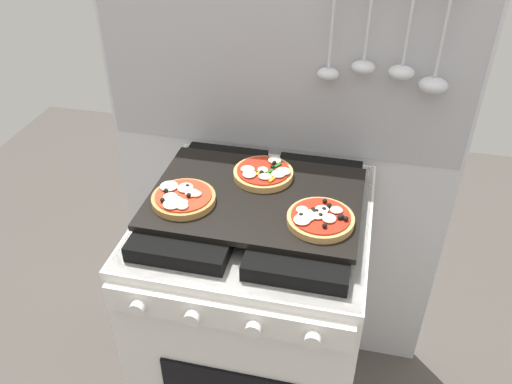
{
  "coord_description": "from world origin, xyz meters",
  "views": [
    {
      "loc": [
        0.24,
        -1.07,
        1.7
      ],
      "look_at": [
        0.0,
        0.0,
        0.93
      ],
      "focal_mm": 36.88,
      "sensor_mm": 36.0,
      "label": 1
    }
  ],
  "objects_px": {
    "stove": "(256,318)",
    "pizza_right": "(320,218)",
    "pizza_center": "(265,173)",
    "baking_tray": "(256,198)",
    "pizza_left": "(183,198)"
  },
  "relations": [
    {
      "from": "pizza_left",
      "to": "baking_tray",
      "type": "bearing_deg",
      "value": 22.23
    },
    {
      "from": "baking_tray",
      "to": "stove",
      "type": "bearing_deg",
      "value": -90.0
    },
    {
      "from": "stove",
      "to": "pizza_right",
      "type": "bearing_deg",
      "value": -23.28
    },
    {
      "from": "pizza_left",
      "to": "pizza_right",
      "type": "relative_size",
      "value": 1.0
    },
    {
      "from": "pizza_right",
      "to": "pizza_left",
      "type": "bearing_deg",
      "value": 179.06
    },
    {
      "from": "pizza_left",
      "to": "pizza_right",
      "type": "height_order",
      "value": "same"
    },
    {
      "from": "baking_tray",
      "to": "pizza_center",
      "type": "xyz_separation_m",
      "value": [
        0.01,
        0.09,
        0.02
      ]
    },
    {
      "from": "pizza_left",
      "to": "pizza_center",
      "type": "xyz_separation_m",
      "value": [
        0.18,
        0.16,
        -0.0
      ]
    },
    {
      "from": "stove",
      "to": "pizza_left",
      "type": "height_order",
      "value": "pizza_left"
    },
    {
      "from": "stove",
      "to": "pizza_right",
      "type": "relative_size",
      "value": 5.57
    },
    {
      "from": "pizza_right",
      "to": "pizza_center",
      "type": "distance_m",
      "value": 0.23
    },
    {
      "from": "baking_tray",
      "to": "pizza_left",
      "type": "bearing_deg",
      "value": -157.77
    },
    {
      "from": "stove",
      "to": "pizza_left",
      "type": "distance_m",
      "value": 0.51
    },
    {
      "from": "pizza_right",
      "to": "pizza_center",
      "type": "height_order",
      "value": "same"
    },
    {
      "from": "pizza_right",
      "to": "stove",
      "type": "bearing_deg",
      "value": 156.72
    }
  ]
}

